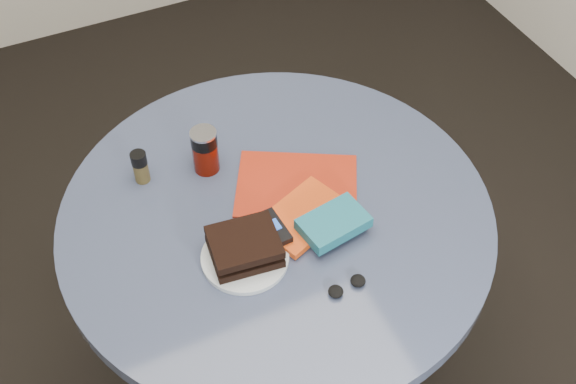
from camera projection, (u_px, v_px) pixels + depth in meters
name	position (u px, v px, depth m)	size (l,w,h in m)	color
ground	(279.00, 368.00, 2.21)	(4.00, 4.00, 0.00)	black
table	(277.00, 253.00, 1.78)	(1.00, 1.00, 0.75)	black
plate	(245.00, 257.00, 1.56)	(0.19, 0.19, 0.01)	silver
sandwich	(245.00, 246.00, 1.54)	(0.16, 0.14, 0.05)	black
soda_can	(205.00, 151.00, 1.70)	(0.08, 0.08, 0.12)	#570F04
pepper_grinder	(140.00, 167.00, 1.69)	(0.04, 0.04, 0.09)	#463C1E
magazine	(297.00, 185.00, 1.70)	(0.28, 0.21, 0.01)	#9D220E
red_book	(304.00, 216.00, 1.63)	(0.20, 0.13, 0.02)	#C83F0F
novel	(334.00, 223.00, 1.58)	(0.15, 0.10, 0.03)	#175C6E
mp3_player	(271.00, 229.00, 1.58)	(0.06, 0.10, 0.02)	black
headphones	(347.00, 286.00, 1.51)	(0.09, 0.04, 0.02)	black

